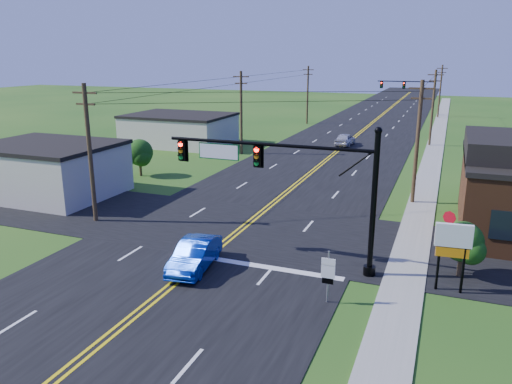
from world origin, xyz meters
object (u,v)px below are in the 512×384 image
at_px(signal_mast_far, 409,90).
at_px(route_sign, 328,273).
at_px(blue_car, 195,255).
at_px(signal_mast_main, 286,176).
at_px(stop_sign, 449,221).

height_order(signal_mast_far, route_sign, signal_mast_far).
relative_size(signal_mast_far, route_sign, 4.42).
bearing_deg(route_sign, blue_car, 170.99).
xyz_separation_m(signal_mast_main, stop_sign, (8.01, 5.60, -3.21)).
distance_m(signal_mast_far, blue_car, 74.66).
relative_size(blue_car, stop_sign, 2.11).
relative_size(signal_mast_far, blue_car, 2.43).
height_order(blue_car, route_sign, route_sign).
xyz_separation_m(blue_car, route_sign, (7.20, -1.14, 0.70)).
bearing_deg(signal_mast_far, route_sign, -87.68).
relative_size(route_sign, stop_sign, 1.16).
relative_size(signal_mast_far, stop_sign, 5.14).
bearing_deg(stop_sign, signal_mast_main, -122.73).
bearing_deg(blue_car, stop_sign, 26.08).
distance_m(route_sign, stop_sign, 10.39).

